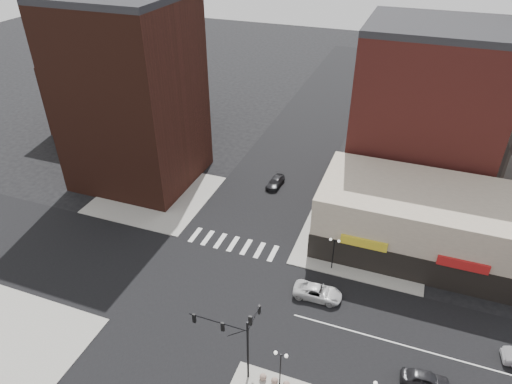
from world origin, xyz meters
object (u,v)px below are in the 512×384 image
(street_lamp_se_a, at_px, (281,361))
(dark_sedan_east, at_px, (425,379))
(street_lamp_ne, at_px, (334,246))
(white_suv, at_px, (318,292))
(dark_sedan_north, at_px, (275,182))
(traffic_signal, at_px, (238,333))

(street_lamp_se_a, bearing_deg, dark_sedan_east, 20.89)
(street_lamp_ne, xyz_separation_m, white_suv, (-0.46, -4.79, -2.59))
(dark_sedan_north, bearing_deg, dark_sedan_east, -46.30)
(traffic_signal, bearing_deg, white_suv, 68.69)
(dark_sedan_north, bearing_deg, street_lamp_se_a, -67.55)
(street_lamp_ne, distance_m, dark_sedan_north, 18.76)
(street_lamp_ne, bearing_deg, dark_sedan_east, -47.51)
(traffic_signal, distance_m, white_suv, 12.60)
(street_lamp_se_a, height_order, street_lamp_ne, same)
(street_lamp_ne, bearing_deg, dark_sedan_north, 128.18)
(street_lamp_se_a, height_order, dark_sedan_east, street_lamp_se_a)
(street_lamp_ne, bearing_deg, white_suv, -95.44)
(traffic_signal, xyz_separation_m, white_suv, (4.31, 11.04, -4.26))
(street_lamp_se_a, distance_m, dark_sedan_east, 12.69)
(street_lamp_se_a, height_order, white_suv, street_lamp_se_a)
(street_lamp_ne, xyz_separation_m, dark_sedan_north, (-11.48, 14.60, -2.67))
(dark_sedan_north, bearing_deg, traffic_signal, -74.01)
(street_lamp_se_a, height_order, dark_sedan_north, street_lamp_se_a)
(white_suv, distance_m, dark_sedan_east, 12.97)
(white_suv, bearing_deg, traffic_signal, 156.19)
(street_lamp_se_a, xyz_separation_m, white_suv, (0.54, 11.21, -2.59))
(traffic_signal, relative_size, street_lamp_se_a, 1.87)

